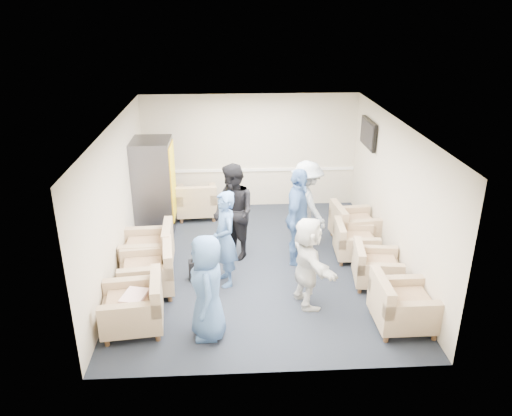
{
  "coord_description": "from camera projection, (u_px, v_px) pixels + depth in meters",
  "views": [
    {
      "loc": [
        -0.51,
        -8.33,
        4.62
      ],
      "look_at": [
        -0.02,
        0.2,
        1.07
      ],
      "focal_mm": 35.0,
      "sensor_mm": 36.0,
      "label": 1
    }
  ],
  "objects": [
    {
      "name": "ceiling",
      "position": [
        258.0,
        124.0,
        8.45
      ],
      "size": [
        6.0,
        6.0,
        0.0
      ],
      "primitive_type": "plane",
      "rotation": [
        3.14,
        0.0,
        0.0
      ],
      "color": "silver",
      "rests_on": "back_wall"
    },
    {
      "name": "left_wall",
      "position": [
        117.0,
        201.0,
        8.83
      ],
      "size": [
        0.02,
        6.0,
        2.7
      ],
      "primitive_type": "cube",
      "color": "beige",
      "rests_on": "floor"
    },
    {
      "name": "armchair_right_midnear",
      "position": [
        374.0,
        268.0,
        8.7
      ],
      "size": [
        0.88,
        0.88,
        0.63
      ],
      "rotation": [
        0.0,
        0.0,
        1.44
      ],
      "color": "tan",
      "rests_on": "floor"
    },
    {
      "name": "armchair_left_far",
      "position": [
        151.0,
        251.0,
        9.2
      ],
      "size": [
        0.95,
        0.95,
        0.73
      ],
      "rotation": [
        0.0,
        0.0,
        -1.53
      ],
      "color": "tan",
      "rests_on": "floor"
    },
    {
      "name": "floor",
      "position": [
        258.0,
        264.0,
        9.48
      ],
      "size": [
        6.0,
        6.0,
        0.0
      ],
      "primitive_type": "plane",
      "color": "black",
      "rests_on": "ground"
    },
    {
      "name": "person_front_right",
      "position": [
        308.0,
        262.0,
        7.96
      ],
      "size": [
        0.75,
        1.49,
        1.54
      ],
      "primitive_type": "imported",
      "rotation": [
        0.0,
        0.0,
        1.79
      ],
      "color": "silver",
      "rests_on": "floor"
    },
    {
      "name": "armchair_right_near",
      "position": [
        400.0,
        306.0,
        7.54
      ],
      "size": [
        0.89,
        0.89,
        0.71
      ],
      "rotation": [
        0.0,
        0.0,
        1.58
      ],
      "color": "tan",
      "rests_on": "floor"
    },
    {
      "name": "person_mid_left",
      "position": [
        225.0,
        239.0,
        8.54
      ],
      "size": [
        0.58,
        0.72,
        1.71
      ],
      "primitive_type": "imported",
      "rotation": [
        0.0,
        0.0,
        -1.26
      ],
      "color": "#42669F",
      "rests_on": "floor"
    },
    {
      "name": "back_wall",
      "position": [
        250.0,
        152.0,
        11.73
      ],
      "size": [
        5.0,
        0.02,
        2.7
      ],
      "primitive_type": "cube",
      "color": "beige",
      "rests_on": "floor"
    },
    {
      "name": "right_wall",
      "position": [
        394.0,
        195.0,
        9.1
      ],
      "size": [
        0.02,
        6.0,
        2.7
      ],
      "primitive_type": "cube",
      "color": "beige",
      "rests_on": "floor"
    },
    {
      "name": "person_back_left",
      "position": [
        234.0,
        212.0,
        9.44
      ],
      "size": [
        1.06,
        1.13,
        1.86
      ],
      "primitive_type": "imported",
      "rotation": [
        0.0,
        0.0,
        -1.04
      ],
      "color": "black",
      "rests_on": "floor"
    },
    {
      "name": "person_front_left",
      "position": [
        207.0,
        288.0,
        7.17
      ],
      "size": [
        0.57,
        0.83,
        1.63
      ],
      "primitive_type": "imported",
      "rotation": [
        0.0,
        0.0,
        -1.5
      ],
      "color": "#42669F",
      "rests_on": "floor"
    },
    {
      "name": "chair_rail",
      "position": [
        250.0,
        170.0,
        11.89
      ],
      "size": [
        4.98,
        0.04,
        0.06
      ],
      "primitive_type": "cube",
      "color": "white",
      "rests_on": "back_wall"
    },
    {
      "name": "tv",
      "position": [
        368.0,
        134.0,
        10.49
      ],
      "size": [
        0.1,
        1.0,
        0.58
      ],
      "color": "black",
      "rests_on": "right_wall"
    },
    {
      "name": "armchair_left_near",
      "position": [
        137.0,
        308.0,
        7.5
      ],
      "size": [
        0.99,
        0.99,
        0.71
      ],
      "rotation": [
        0.0,
        0.0,
        -1.46
      ],
      "color": "tan",
      "rests_on": "floor"
    },
    {
      "name": "armchair_right_midfar",
      "position": [
        353.0,
        243.0,
        9.6
      ],
      "size": [
        0.82,
        0.82,
        0.62
      ],
      "rotation": [
        0.0,
        0.0,
        1.51
      ],
      "color": "tan",
      "rests_on": "floor"
    },
    {
      "name": "backpack",
      "position": [
        196.0,
        268.0,
        8.89
      ],
      "size": [
        0.29,
        0.23,
        0.44
      ],
      "rotation": [
        0.0,
        0.0,
        0.18
      ],
      "color": "black",
      "rests_on": "floor"
    },
    {
      "name": "armchair_right_far",
      "position": [
        352.0,
        226.0,
        10.25
      ],
      "size": [
        0.94,
        0.94,
        0.69
      ],
      "rotation": [
        0.0,
        0.0,
        1.67
      ],
      "color": "tan",
      "rests_on": "floor"
    },
    {
      "name": "armchair_corner",
      "position": [
        197.0,
        203.0,
        11.42
      ],
      "size": [
        0.94,
        0.94,
        0.71
      ],
      "rotation": [
        0.0,
        0.0,
        3.2
      ],
      "color": "tan",
      "rests_on": "floor"
    },
    {
      "name": "person_mid_right",
      "position": [
        298.0,
        217.0,
        9.2
      ],
      "size": [
        0.76,
        1.18,
        1.87
      ],
      "primitive_type": "imported",
      "rotation": [
        0.0,
        0.0,
        1.27
      ],
      "color": "#42669F",
      "rests_on": "floor"
    },
    {
      "name": "front_wall",
      "position": [
        272.0,
        286.0,
        6.2
      ],
      "size": [
        5.0,
        0.02,
        2.7
      ],
      "primitive_type": "cube",
      "color": "beige",
      "rests_on": "floor"
    },
    {
      "name": "vending_machine",
      "position": [
        155.0,
        186.0,
        10.56
      ],
      "size": [
        0.81,
        0.95,
        2.0
      ],
      "color": "#52525A",
      "rests_on": "floor"
    },
    {
      "name": "person_back_right",
      "position": [
        307.0,
        204.0,
        9.93
      ],
      "size": [
        1.07,
        1.31,
        1.77
      ],
      "primitive_type": "imported",
      "rotation": [
        0.0,
        0.0,
        2.0
      ],
      "color": "beige",
      "rests_on": "floor"
    },
    {
      "name": "armchair_left_mid",
      "position": [
        151.0,
        273.0,
        8.46
      ],
      "size": [
        1.0,
        1.0,
        0.72
      ],
      "rotation": [
        0.0,
        0.0,
        -1.45
      ],
      "color": "tan",
      "rests_on": "floor"
    },
    {
      "name": "pillow",
      "position": [
        135.0,
        298.0,
        7.43
      ],
      "size": [
        0.41,
        0.49,
        0.12
      ],
      "primitive_type": "cube",
      "rotation": [
        0.0,
        0.0,
        -1.8
      ],
      "color": "white",
      "rests_on": "armchair_left_near"
    }
  ]
}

